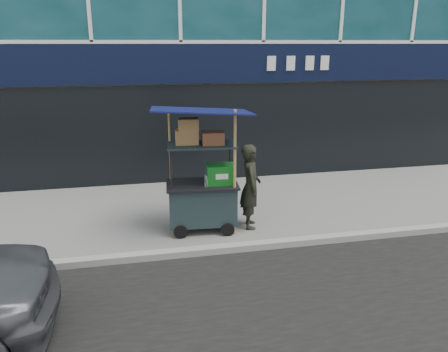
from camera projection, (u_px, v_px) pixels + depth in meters
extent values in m
plane|color=slate|center=(212.00, 248.00, 7.51)|extent=(80.00, 80.00, 0.00)
cube|color=gray|center=(214.00, 250.00, 7.31)|extent=(80.00, 0.18, 0.12)
cube|color=black|center=(181.00, 64.00, 10.28)|extent=(15.68, 0.06, 0.90)
cube|color=black|center=(183.00, 135.00, 10.81)|extent=(15.68, 0.04, 2.40)
cube|color=black|center=(202.00, 203.00, 8.14)|extent=(1.28, 0.81, 0.71)
cylinder|color=black|center=(181.00, 232.00, 7.84)|extent=(0.25, 0.07, 0.24)
cylinder|color=black|center=(228.00, 230.00, 7.94)|extent=(0.25, 0.07, 0.24)
cube|color=black|center=(202.00, 184.00, 8.03)|extent=(1.36, 0.90, 0.04)
cylinder|color=black|center=(171.00, 171.00, 7.56)|extent=(0.03, 0.03, 0.77)
cylinder|color=black|center=(235.00, 169.00, 7.70)|extent=(0.03, 0.03, 0.77)
cylinder|color=black|center=(170.00, 162.00, 8.14)|extent=(0.03, 0.03, 0.77)
cylinder|color=black|center=(230.00, 160.00, 8.28)|extent=(0.03, 0.03, 0.77)
cube|color=black|center=(201.00, 145.00, 7.81)|extent=(1.28, 0.81, 0.03)
cylinder|color=olive|center=(235.00, 174.00, 7.73)|extent=(0.05, 0.05, 2.30)
cylinder|color=olive|center=(171.00, 170.00, 8.19)|extent=(0.04, 0.04, 2.19)
cube|color=#0B1040|center=(201.00, 111.00, 7.63)|extent=(1.82, 1.36, 0.20)
cube|color=#10661B|center=(221.00, 174.00, 7.96)|extent=(0.54, 0.40, 0.36)
cylinder|color=silver|center=(206.00, 181.00, 7.80)|extent=(0.07, 0.07, 0.20)
cylinder|color=blue|center=(206.00, 175.00, 7.77)|extent=(0.04, 0.04, 0.02)
cube|color=brown|center=(187.00, 137.00, 7.78)|extent=(0.43, 0.34, 0.26)
cube|color=brown|center=(213.00, 138.00, 7.75)|extent=(0.41, 0.32, 0.22)
cube|color=brown|center=(188.00, 124.00, 7.70)|extent=(0.38, 0.29, 0.20)
imported|color=black|center=(250.00, 186.00, 8.17)|extent=(0.48, 0.64, 1.61)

